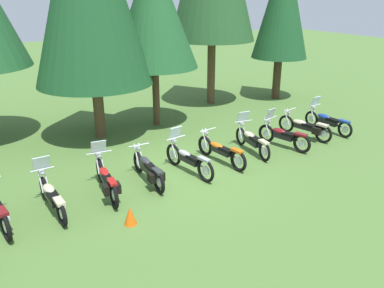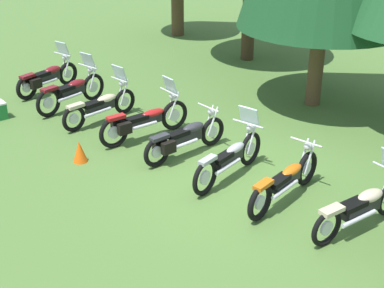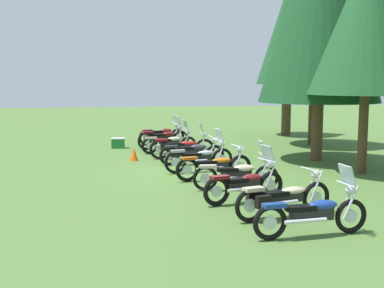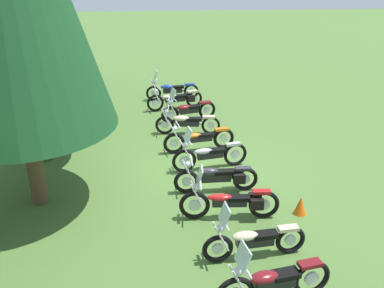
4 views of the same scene
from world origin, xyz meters
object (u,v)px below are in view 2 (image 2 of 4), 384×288
Objects in this scene: motorcycle_6 at (286,181)px; motorcycle_1 at (72,90)px; motorcycle_2 at (101,105)px; motorcycle_4 at (184,138)px; motorcycle_7 at (362,206)px; traffic_cone at (80,152)px; motorcycle_5 at (230,157)px; motorcycle_0 at (47,77)px; motorcycle_3 at (144,120)px.

motorcycle_1 is at bearing 86.26° from motorcycle_6.
motorcycle_4 is at bearing -88.81° from motorcycle_2.
motorcycle_7 reaches higher than traffic_cone.
motorcycle_4 is at bearing 56.62° from traffic_cone.
motorcycle_2 is 0.98× the size of motorcycle_5.
motorcycle_5 is (1.37, 0.08, 0.02)m from motorcycle_4.
motorcycle_5 is 2.85m from motorcycle_7.
motorcycle_2 is at bearing 96.74° from motorcycle_4.
motorcycle_0 is 7.11m from motorcycle_5.
motorcycle_3 is 1.33m from motorcycle_4.
motorcycle_2 is at bearing 86.84° from motorcycle_6.
motorcycle_2 is (2.86, 0.05, -0.01)m from motorcycle_0.
motorcycle_7 is (1.48, 0.30, 0.04)m from motorcycle_6.
traffic_cone is (-2.64, -2.00, -0.23)m from motorcycle_5.
motorcycle_7 reaches higher than motorcycle_2.
motorcycle_7 is (8.36, 1.03, -0.02)m from motorcycle_1.
motorcycle_3 is at bearing 86.02° from motorcycle_6.
motorcycle_3 reaches higher than motorcycle_7.
motorcycle_4 is 2.71m from motorcycle_6.
motorcycle_0 is 4.70m from traffic_cone.
motorcycle_3 is (4.40, 0.29, 0.01)m from motorcycle_0.
motorcycle_7 is at bearing -79.55° from motorcycle_3.
motorcycle_0 is at bearing 82.44° from motorcycle_5.
motorcycle_1 is 8.43m from motorcycle_7.
motorcycle_1 is 4.21m from motorcycle_4.
motorcycle_6 is 4.96× the size of traffic_cone.
motorcycle_2 is (1.32, 0.08, -0.04)m from motorcycle_1.
traffic_cone is at bearing -140.37° from motorcycle_2.
motorcycle_6 is (5.56, 0.65, -0.02)m from motorcycle_2.
motorcycle_0 is at bearing 84.60° from motorcycle_2.
motorcycle_4 is (2.86, 0.38, -0.00)m from motorcycle_2.
motorcycle_4 is at bearing -99.53° from motorcycle_0.
motorcycle_7 is 5.99m from traffic_cone.
motorcycle_5 is at bearing -90.18° from motorcycle_2.
motorcycle_2 reaches higher than traffic_cone.
motorcycle_0 is 1.54m from motorcycle_1.
motorcycle_6 is (8.42, 0.70, -0.03)m from motorcycle_0.
motorcycle_4 is at bearing 85.86° from motorcycle_6.
motorcycle_3 is (2.85, 0.32, -0.02)m from motorcycle_1.
motorcycle_6 is (4.02, 0.41, -0.04)m from motorcycle_3.
traffic_cone is at bearing 115.48° from motorcycle_5.
motorcycle_1 is 0.93× the size of motorcycle_3.
motorcycle_1 is 4.76× the size of traffic_cone.
motorcycle_6 is (1.33, 0.19, -0.04)m from motorcycle_5.
motorcycle_0 is at bearing 93.45° from motorcycle_4.
motorcycle_0 reaches higher than motorcycle_6.
motorcycle_2 is 0.93× the size of motorcycle_3.
motorcycle_6 is (6.88, 0.73, -0.06)m from motorcycle_1.
motorcycle_0 reaches higher than motorcycle_2.
motorcycle_2 is 2.22m from traffic_cone.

